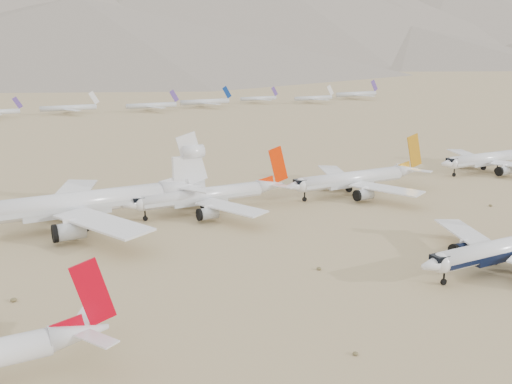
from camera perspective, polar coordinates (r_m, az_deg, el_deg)
ground at (r=123.99m, az=21.97°, el=-6.95°), size 7000.00×7000.00×0.00m
main_airliner at (r=123.70m, az=24.11°, el=-5.08°), size 44.72×43.68×15.78m
row2_navy_widebody at (r=219.32m, az=22.56°, el=3.12°), size 46.79×45.75×16.64m
row2_gold_tail at (r=173.19m, az=10.08°, el=1.33°), size 47.29×46.25×16.84m
row2_orange_tail at (r=152.29m, az=-4.69°, el=-0.33°), size 45.27×44.29×16.15m
row2_white_trijet at (r=144.70m, az=-16.60°, el=-0.94°), size 61.03×59.64×21.62m
distant_storage_row at (r=403.15m, az=-17.66°, el=8.05°), size 515.16×67.61×16.28m
foothills at (r=1325.67m, az=-0.37°, el=15.18°), size 4637.50×1395.00×155.00m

